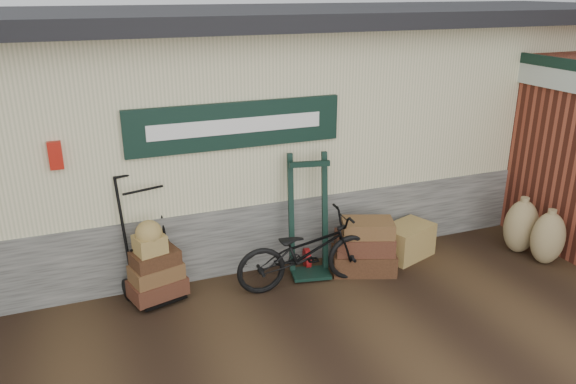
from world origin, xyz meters
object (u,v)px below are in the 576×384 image
(wicker_hamper, at_px, (407,241))
(bicycle, at_px, (307,247))
(green_barrow, at_px, (309,216))
(porter_trolley, at_px, (147,236))
(suitcase_stack, at_px, (364,245))

(wicker_hamper, distance_m, bicycle, 1.63)
(bicycle, bearing_deg, green_barrow, -24.61)
(porter_trolley, height_order, suitcase_stack, porter_trolley)
(green_barrow, xyz_separation_m, bicycle, (-0.16, -0.31, -0.27))
(green_barrow, xyz_separation_m, wicker_hamper, (1.43, -0.08, -0.55))
(porter_trolley, bearing_deg, wicker_hamper, -19.50)
(green_barrow, bearing_deg, porter_trolley, -173.10)
(suitcase_stack, relative_size, bicycle, 0.46)
(porter_trolley, xyz_separation_m, suitcase_stack, (2.65, -0.38, -0.41))
(wicker_hamper, bearing_deg, bicycle, -171.74)
(bicycle, bearing_deg, wicker_hamper, -78.97)
(suitcase_stack, relative_size, wicker_hamper, 1.15)
(green_barrow, bearing_deg, bicycle, -105.84)
(green_barrow, xyz_separation_m, suitcase_stack, (0.68, -0.22, -0.42))
(porter_trolley, relative_size, green_barrow, 0.98)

